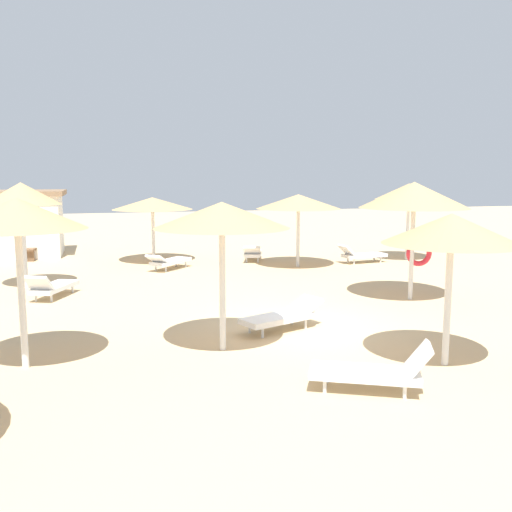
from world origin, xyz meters
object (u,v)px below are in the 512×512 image
at_px(parasol_0, 21,194).
at_px(parasol_4, 152,204).
at_px(lounger_0, 52,286).
at_px(bench_0, 33,251).
at_px(parasol_5, 298,202).
at_px(parasol_1, 451,230).
at_px(parasol_2, 222,216).
at_px(parasol_8, 414,196).
at_px(lounger_1, 374,371).
at_px(lounger_4, 169,261).
at_px(lounger_5, 253,253).
at_px(parasol_7, 17,215).
at_px(beach_cabana, 12,223).
at_px(parasol_3, 409,192).
at_px(lounger_3, 361,255).
at_px(lounger_2, 283,316).

bearing_deg(parasol_0, parasol_4, 44.09).
relative_size(lounger_0, bench_0, 1.27).
distance_m(parasol_4, parasol_5, 5.58).
height_order(parasol_1, bench_0, parasol_1).
distance_m(parasol_2, parasol_8, 6.57).
height_order(parasol_8, lounger_1, parasol_8).
distance_m(lounger_4, lounger_5, 3.65).
distance_m(parasol_0, parasol_4, 5.79).
relative_size(parasol_7, lounger_4, 1.63).
bearing_deg(parasol_0, beach_cabana, 100.27).
bearing_deg(parasol_2, bench_0, 109.55).
xyz_separation_m(parasol_3, lounger_3, (-2.11, -0.27, -2.37)).
relative_size(parasol_2, lounger_0, 1.45).
bearing_deg(parasol_4, parasol_2, -88.80).
bearing_deg(parasol_4, parasol_1, -73.89).
height_order(parasol_5, lounger_0, parasol_5).
xyz_separation_m(parasol_2, lounger_2, (1.57, 1.04, -2.28)).
relative_size(parasol_8, beach_cabana, 0.74).
bearing_deg(parasol_4, bench_0, 155.65).
distance_m(parasol_0, parasol_3, 14.05).
distance_m(parasol_2, parasol_4, 11.47).
height_order(parasol_4, lounger_2, parasol_4).
xyz_separation_m(parasol_4, beach_cabana, (-5.48, 3.36, -0.89)).
bearing_deg(parasol_0, lounger_4, 25.56).
bearing_deg(lounger_3, parasol_3, 7.37).
distance_m(lounger_3, lounger_4, 7.32).
bearing_deg(parasol_7, lounger_3, 40.30).
xyz_separation_m(lounger_1, beach_cabana, (-7.53, 17.52, 1.05)).
bearing_deg(lounger_3, lounger_0, -162.58).
relative_size(lounger_3, lounger_4, 1.07).
bearing_deg(parasol_8, lounger_3, 75.78).
distance_m(parasol_8, lounger_3, 6.86).
relative_size(lounger_1, lounger_3, 1.00).
xyz_separation_m(parasol_0, parasol_4, (4.14, 4.01, -0.53)).
xyz_separation_m(parasol_8, lounger_2, (-4.28, -1.96, -2.48)).
bearing_deg(parasol_7, beach_cabana, 98.29).
xyz_separation_m(parasol_1, bench_0, (-8.43, 15.44, -2.07)).
distance_m(parasol_3, parasol_7, 16.19).
height_order(parasol_4, parasol_7, parasol_7).
relative_size(parasol_1, parasol_8, 0.85).
height_order(parasol_0, parasol_4, parasol_0).
bearing_deg(parasol_8, parasol_3, 60.38).
relative_size(parasol_2, lounger_5, 1.42).
bearing_deg(lounger_2, lounger_4, 99.69).
height_order(lounger_4, beach_cabana, beach_cabana).
bearing_deg(bench_0, parasol_0, -86.03).
xyz_separation_m(parasol_5, lounger_2, (-3.19, -7.94, -2.07)).
height_order(parasol_0, beach_cabana, parasol_0).
xyz_separation_m(parasol_8, lounger_4, (-5.74, 6.60, -2.48)).
height_order(parasol_2, lounger_3, parasol_2).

